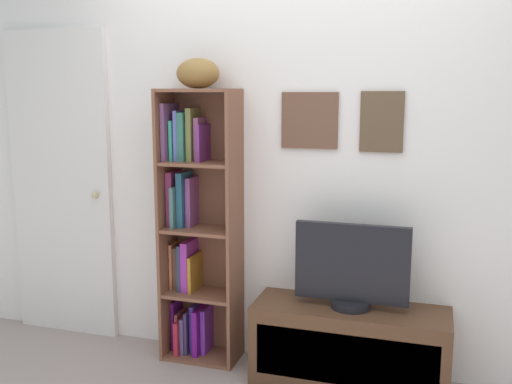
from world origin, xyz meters
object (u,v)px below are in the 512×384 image
football (198,73)px  tv_stand (349,346)px  door (61,186)px  television (352,268)px  bookshelf (195,231)px

football → tv_stand: bearing=-3.6°
door → tv_stand: bearing=-4.9°
tv_stand → television: (0.00, 0.00, 0.46)m
television → football: bearing=176.5°
football → bookshelf: bearing=147.9°
tv_stand → television: bearing=90.0°
football → tv_stand: (0.92, -0.06, -1.52)m
football → television: (0.92, -0.06, -1.06)m
tv_stand → door: 2.14m
tv_stand → door: door is taller
tv_stand → door: bearing=175.1°
tv_stand → bookshelf: bearing=174.7°
bookshelf → tv_stand: 1.14m
bookshelf → door: (-1.00, 0.08, 0.22)m
tv_stand → door: (-1.98, 0.17, 0.79)m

